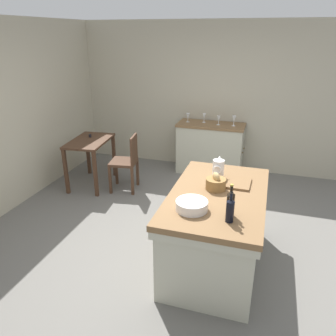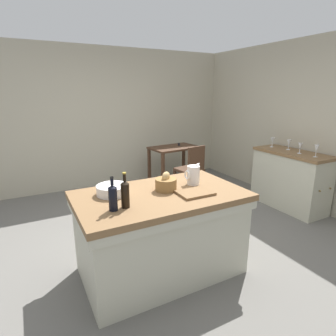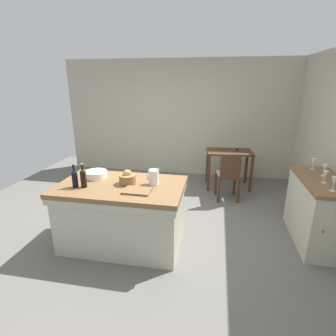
# 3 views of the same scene
# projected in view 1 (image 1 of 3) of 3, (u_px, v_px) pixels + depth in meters

# --- Properties ---
(ground_plane) EXTENTS (6.76, 6.76, 0.00)m
(ground_plane) POSITION_uv_depth(u_px,v_px,m) (180.00, 240.00, 4.11)
(ground_plane) COLOR #66635E
(wall_right) EXTENTS (0.12, 5.20, 2.60)m
(wall_right) POSITION_uv_depth(u_px,v_px,m) (219.00, 98.00, 5.92)
(wall_right) COLOR #B2AA93
(wall_right) RESTS_ON ground
(island_table) EXTENTS (1.61, 0.96, 0.86)m
(island_table) POSITION_uv_depth(u_px,v_px,m) (216.00, 226.00, 3.55)
(island_table) COLOR brown
(island_table) RESTS_ON ground
(side_cabinet) EXTENTS (0.52, 1.19, 0.91)m
(side_cabinet) POSITION_uv_depth(u_px,v_px,m) (210.00, 148.00, 5.95)
(side_cabinet) COLOR brown
(side_cabinet) RESTS_ON ground
(writing_desk) EXTENTS (0.95, 0.65, 0.83)m
(writing_desk) POSITION_uv_depth(u_px,v_px,m) (90.00, 148.00, 5.40)
(writing_desk) COLOR #472D1E
(writing_desk) RESTS_ON ground
(wooden_chair) EXTENTS (0.46, 0.46, 0.92)m
(wooden_chair) POSITION_uv_depth(u_px,v_px,m) (127.00, 161.00, 5.25)
(wooden_chair) COLOR #472D1E
(wooden_chair) RESTS_ON ground
(pitcher) EXTENTS (0.17, 0.13, 0.24)m
(pitcher) POSITION_uv_depth(u_px,v_px,m) (218.00, 168.00, 3.75)
(pitcher) COLOR white
(pitcher) RESTS_ON island_table
(wash_bowl) EXTENTS (0.30, 0.30, 0.09)m
(wash_bowl) POSITION_uv_depth(u_px,v_px,m) (192.00, 205.00, 3.06)
(wash_bowl) COLOR white
(wash_bowl) RESTS_ON island_table
(bread_basket) EXTENTS (0.21, 0.21, 0.19)m
(bread_basket) POSITION_uv_depth(u_px,v_px,m) (216.00, 183.00, 3.45)
(bread_basket) COLOR olive
(bread_basket) RESTS_ON island_table
(cutting_board) EXTENTS (0.33, 0.25, 0.02)m
(cutting_board) POSITION_uv_depth(u_px,v_px,m) (239.00, 183.00, 3.59)
(cutting_board) COLOR brown
(cutting_board) RESTS_ON island_table
(wine_bottle_dark) EXTENTS (0.07, 0.07, 0.31)m
(wine_bottle_dark) POSITION_uv_depth(u_px,v_px,m) (230.00, 203.00, 2.94)
(wine_bottle_dark) COLOR black
(wine_bottle_dark) RESTS_ON island_table
(wine_bottle_amber) EXTENTS (0.07, 0.07, 0.29)m
(wine_bottle_amber) POSITION_uv_depth(u_px,v_px,m) (230.00, 210.00, 2.84)
(wine_bottle_amber) COLOR black
(wine_bottle_amber) RESTS_ON island_table
(wine_glass_far_left) EXTENTS (0.07, 0.07, 0.18)m
(wine_glass_far_left) POSITION_uv_depth(u_px,v_px,m) (234.00, 119.00, 5.61)
(wine_glass_far_left) COLOR white
(wine_glass_far_left) RESTS_ON side_cabinet
(wine_glass_left) EXTENTS (0.07, 0.07, 0.16)m
(wine_glass_left) POSITION_uv_depth(u_px,v_px,m) (219.00, 119.00, 5.68)
(wine_glass_left) COLOR white
(wine_glass_left) RESTS_ON side_cabinet
(wine_glass_middle) EXTENTS (0.07, 0.07, 0.16)m
(wine_glass_middle) POSITION_uv_depth(u_px,v_px,m) (204.00, 116.00, 5.83)
(wine_glass_middle) COLOR white
(wine_glass_middle) RESTS_ON side_cabinet
(wine_glass_right) EXTENTS (0.07, 0.07, 0.16)m
(wine_glass_right) POSITION_uv_depth(u_px,v_px,m) (188.00, 116.00, 5.86)
(wine_glass_right) COLOR white
(wine_glass_right) RESTS_ON side_cabinet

